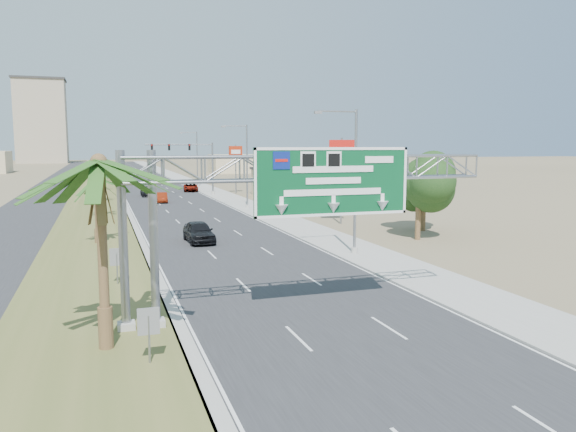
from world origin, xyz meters
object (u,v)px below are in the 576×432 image
at_px(sign_gantry, 296,181).
at_px(car_mid_lane, 162,198).
at_px(signal_mast, 199,163).
at_px(car_right_lane, 191,187).
at_px(car_left_lane, 199,232).
at_px(palm_near, 99,164).
at_px(car_far, 147,192).
at_px(store_building, 317,182).
at_px(pole_sign_red_near, 342,157).
at_px(pole_sign_red_far, 236,155).
at_px(pole_sign_blue, 272,165).

bearing_deg(sign_gantry, car_mid_lane, 90.48).
xyz_separation_m(signal_mast, car_mid_lane, (-6.67, -9.23, -4.19)).
relative_size(signal_mast, car_right_lane, 2.09).
relative_size(sign_gantry, car_left_lane, 3.42).
distance_m(signal_mast, car_right_lane, 8.82).
bearing_deg(palm_near, signal_mast, 77.34).
bearing_deg(car_far, car_right_lane, 42.95).
bearing_deg(signal_mast, car_far, 173.31).
relative_size(store_building, pole_sign_red_near, 2.17).
xyz_separation_m(car_right_lane, car_far, (-7.54, -6.86, -0.00)).
distance_m(car_left_lane, pole_sign_red_near, 17.03).
bearing_deg(signal_mast, pole_sign_red_far, 12.23).
xyz_separation_m(car_left_lane, car_far, (-0.56, 42.58, -0.15)).
bearing_deg(pole_sign_blue, car_mid_lane, 158.36).
bearing_deg(car_far, pole_sign_blue, -45.88).
xyz_separation_m(signal_mast, pole_sign_red_far, (5.94, 1.29, 1.17)).
xyz_separation_m(car_left_lane, pole_sign_red_far, (13.11, 42.96, 5.19)).
distance_m(car_mid_lane, car_far, 10.19).
height_order(car_left_lane, pole_sign_blue, pole_sign_blue).
height_order(signal_mast, store_building, signal_mast).
relative_size(palm_near, car_mid_lane, 2.07).
height_order(sign_gantry, pole_sign_red_far, pole_sign_red_far).
xyz_separation_m(sign_gantry, car_far, (-1.50, 62.95, -5.38)).
relative_size(car_far, pole_sign_blue, 0.68).
relative_size(palm_near, car_far, 1.78).
distance_m(store_building, car_right_lane, 21.91).
bearing_deg(car_mid_lane, store_building, 11.52).
xyz_separation_m(car_left_lane, pole_sign_red_near, (14.86, 6.13, 5.63)).
distance_m(palm_near, pole_sign_blue, 53.78).
bearing_deg(signal_mast, car_left_lane, -99.77).
relative_size(car_left_lane, car_right_lane, 0.99).
height_order(sign_gantry, signal_mast, signal_mast).
bearing_deg(sign_gantry, pole_sign_red_far, 79.12).
bearing_deg(car_left_lane, car_right_lane, 80.32).
bearing_deg(car_right_lane, sign_gantry, -88.36).
bearing_deg(pole_sign_blue, palm_near, -113.49).
xyz_separation_m(palm_near, pole_sign_red_far, (20.31, 65.26, -0.91)).
bearing_deg(sign_gantry, signal_mast, 84.26).
xyz_separation_m(car_far, pole_sign_red_far, (13.67, 0.38, 5.34)).
height_order(car_left_lane, car_mid_lane, car_left_lane).
xyz_separation_m(car_right_lane, pole_sign_blue, (7.25, -22.44, 4.33)).
bearing_deg(pole_sign_blue, pole_sign_red_near, -88.25).
bearing_deg(pole_sign_red_far, palm_near, -107.29).
xyz_separation_m(car_far, pole_sign_red_near, (15.42, -36.45, 5.78)).
xyz_separation_m(sign_gantry, store_building, (23.06, 56.07, -4.06)).
relative_size(sign_gantry, pole_sign_blue, 2.41).
distance_m(sign_gantry, signal_mast, 62.37).
xyz_separation_m(signal_mast, car_right_lane, (-0.19, 7.77, -4.17)).
height_order(pole_sign_blue, pole_sign_red_far, pole_sign_red_far).
height_order(signal_mast, pole_sign_red_far, signal_mast).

